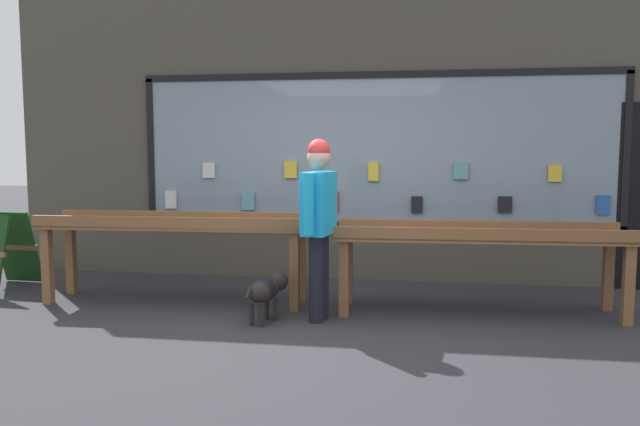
{
  "coord_description": "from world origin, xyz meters",
  "views": [
    {
      "loc": [
        0.92,
        -5.15,
        1.57
      ],
      "look_at": [
        0.01,
        0.71,
        0.97
      ],
      "focal_mm": 35.0,
      "sensor_mm": 36.0,
      "label": 1
    }
  ],
  "objects": [
    {
      "name": "sandwich_board_sign",
      "position": [
        -3.71,
        1.18,
        0.44
      ],
      "size": [
        0.57,
        0.83,
        0.86
      ],
      "rotation": [
        0.0,
        0.0,
        -0.06
      ],
      "color": "#193F19",
      "rests_on": "ground_plane"
    },
    {
      "name": "person_browsing",
      "position": [
        0.04,
        0.45,
        0.98
      ],
      "size": [
        0.28,
        0.66,
        1.67
      ],
      "rotation": [
        0.0,
        0.0,
        1.42
      ],
      "color": "black",
      "rests_on": "ground_plane"
    },
    {
      "name": "display_table_right",
      "position": [
        1.53,
        0.91,
        0.7
      ],
      "size": [
        2.78,
        0.8,
        0.87
      ],
      "color": "brown",
      "rests_on": "ground_plane"
    },
    {
      "name": "shopfront_facade",
      "position": [
        0.07,
        2.39,
        1.76
      ],
      "size": [
        8.21,
        0.29,
        3.56
      ],
      "color": "#4C473D",
      "rests_on": "ground_plane"
    },
    {
      "name": "display_table_left",
      "position": [
        -1.53,
        0.91,
        0.74
      ],
      "size": [
        2.78,
        0.74,
        0.92
      ],
      "color": "brown",
      "rests_on": "ground_plane"
    },
    {
      "name": "ground_plane",
      "position": [
        0.0,
        0.0,
        0.0
      ],
      "size": [
        40.0,
        40.0,
        0.0
      ],
      "primitive_type": "plane",
      "color": "#2D2D33"
    },
    {
      "name": "small_dog",
      "position": [
        -0.42,
        0.31,
        0.3
      ],
      "size": [
        0.35,
        0.59,
        0.44
      ],
      "rotation": [
        0.0,
        0.0,
        1.21
      ],
      "color": "black",
      "rests_on": "ground_plane"
    }
  ]
}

